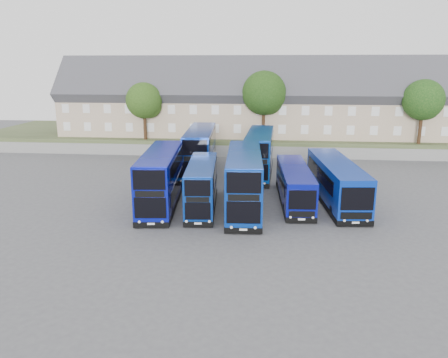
% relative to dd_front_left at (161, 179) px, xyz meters
% --- Properties ---
extents(ground, '(120.00, 120.00, 0.00)m').
position_rel_dd_front_left_xyz_m(ground, '(6.46, -2.72, -2.29)').
color(ground, '#4D4D52').
rests_on(ground, ground).
extents(retaining_wall, '(70.00, 0.40, 1.50)m').
position_rel_dd_front_left_xyz_m(retaining_wall, '(6.46, 21.28, -1.54)').
color(retaining_wall, slate).
rests_on(retaining_wall, ground).
extents(earth_bank, '(80.00, 20.00, 2.00)m').
position_rel_dd_front_left_xyz_m(earth_bank, '(6.46, 31.28, -1.29)').
color(earth_bank, '#424F2C').
rests_on(earth_bank, ground).
extents(terrace_row, '(66.00, 10.40, 11.20)m').
position_rel_dd_front_left_xyz_m(terrace_row, '(12.46, 27.28, 4.31)').
color(terrace_row, tan).
rests_on(terrace_row, earth_bank).
extents(dd_front_left, '(3.79, 11.91, 4.66)m').
position_rel_dd_front_left_xyz_m(dd_front_left, '(0.00, 0.00, 0.00)').
color(dd_front_left, '#081095').
rests_on(dd_front_left, ground).
extents(dd_front_mid, '(3.02, 9.90, 3.87)m').
position_rel_dd_front_left_xyz_m(dd_front_mid, '(3.61, -0.54, -0.39)').
color(dd_front_mid, navy).
rests_on(dd_front_mid, ground).
extents(dd_front_right, '(3.34, 12.16, 4.79)m').
position_rel_dd_front_left_xyz_m(dd_front_right, '(7.13, -0.33, 0.07)').
color(dd_front_right, navy).
rests_on(dd_front_right, ground).
extents(dd_rear_left, '(3.56, 12.40, 4.87)m').
position_rel_dd_front_left_xyz_m(dd_rear_left, '(1.54, 12.33, 0.11)').
color(dd_rear_left, navy).
rests_on(dd_rear_left, ground).
extents(dd_rear_right, '(3.15, 11.92, 4.70)m').
position_rel_dd_front_left_xyz_m(dd_rear_right, '(8.19, 11.89, 0.02)').
color(dd_rear_right, navy).
rests_on(dd_rear_right, ground).
extents(coach_east_a, '(2.95, 11.56, 3.13)m').
position_rel_dd_front_left_xyz_m(coach_east_a, '(11.45, 1.99, -0.75)').
color(coach_east_a, '#070F8A').
rests_on(coach_east_a, ground).
extents(coach_east_b, '(3.93, 13.38, 3.61)m').
position_rel_dd_front_left_xyz_m(coach_east_b, '(15.10, 2.50, -0.52)').
color(coach_east_b, '#092EA7').
rests_on(coach_east_b, ground).
extents(tree_west, '(4.80, 4.80, 7.65)m').
position_rel_dd_front_left_xyz_m(tree_west, '(-7.39, 22.38, 4.76)').
color(tree_west, '#382314').
rests_on(tree_west, earth_bank).
extents(tree_mid, '(5.76, 5.76, 9.18)m').
position_rel_dd_front_left_xyz_m(tree_mid, '(8.61, 22.88, 5.78)').
color(tree_mid, '#382314').
rests_on(tree_mid, earth_bank).
extents(tree_east, '(5.12, 5.12, 8.16)m').
position_rel_dd_front_left_xyz_m(tree_east, '(28.61, 22.38, 5.10)').
color(tree_east, '#382314').
rests_on(tree_east, earth_bank).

